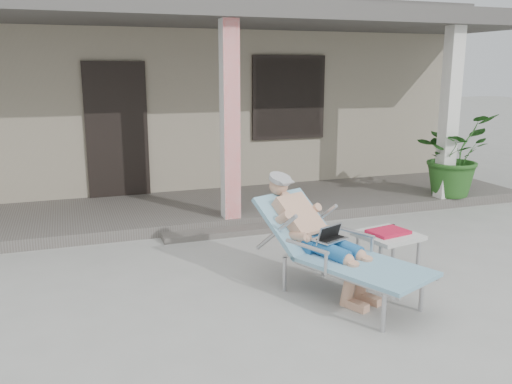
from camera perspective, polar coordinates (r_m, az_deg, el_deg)
name	(u,v)px	position (r m, az deg, el deg)	size (l,w,h in m)	color
ground	(292,285)	(5.58, 3.83, -9.72)	(60.00, 60.00, 0.00)	#9E9E99
house	(169,92)	(11.42, -9.14, 10.35)	(10.40, 5.40, 3.30)	gray
porch_deck	(215,208)	(8.26, -4.35, -1.64)	(10.00, 2.00, 0.15)	#605B56
porch_overhang	(213,21)	(7.97, -4.59, 17.51)	(10.00, 2.30, 2.85)	silver
porch_step	(238,231)	(7.20, -1.96, -4.10)	(2.00, 0.30, 0.07)	#605B56
lounger	(327,220)	(5.22, 7.48, -2.94)	(1.32, 1.88, 1.18)	#B7B7BC
side_table	(388,238)	(5.81, 13.70, -4.68)	(0.66, 0.66, 0.50)	beige
potted_palm	(453,155)	(9.15, 20.03, 3.70)	(1.18, 1.02, 1.31)	#26591E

